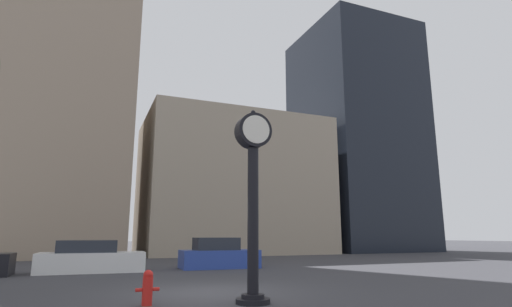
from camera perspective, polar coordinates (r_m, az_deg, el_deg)
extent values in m
plane|color=#38383D|center=(12.23, -6.50, -19.13)|extent=(200.00, 200.00, 0.00)
cube|color=gray|center=(40.06, -24.94, 16.42)|extent=(10.82, 12.00, 39.40)
cube|color=gray|center=(37.90, -3.64, -4.79)|extent=(16.17, 12.00, 12.16)
cube|color=black|center=(45.74, 14.01, 2.12)|extent=(11.00, 12.00, 24.34)
cylinder|color=black|center=(10.27, -0.45, -20.33)|extent=(0.84, 0.84, 0.12)
cylinder|color=black|center=(10.25, -0.45, -19.72)|extent=(0.56, 0.56, 0.10)
cylinder|color=black|center=(10.16, -0.43, -9.27)|extent=(0.28, 0.28, 3.63)
cylinder|color=black|center=(10.50, -0.41, 3.20)|extent=(0.91, 0.41, 0.91)
cylinder|color=white|center=(10.30, 0.03, 3.48)|extent=(0.75, 0.02, 0.75)
cylinder|color=white|center=(10.69, -0.85, 2.93)|extent=(0.75, 0.02, 0.75)
sphere|color=black|center=(10.64, -0.41, 5.88)|extent=(0.12, 0.12, 0.12)
cube|color=silver|center=(19.85, -22.38, -14.17)|extent=(4.56, 2.09, 0.87)
cube|color=#232833|center=(19.82, -22.88, -12.11)|extent=(2.54, 1.77, 0.53)
cube|color=#28429E|center=(20.74, -5.24, -14.78)|extent=(3.92, 1.87, 0.89)
cube|color=#232833|center=(20.66, -5.73, -12.70)|extent=(2.17, 1.60, 0.61)
cylinder|color=red|center=(10.29, -15.26, -18.43)|extent=(0.24, 0.24, 0.65)
sphere|color=red|center=(10.25, -15.14, -16.38)|extent=(0.23, 0.23, 0.23)
cylinder|color=red|center=(10.26, -16.40, -18.20)|extent=(0.16, 0.08, 0.08)
cylinder|color=red|center=(10.32, -14.10, -18.28)|extent=(0.16, 0.08, 0.08)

